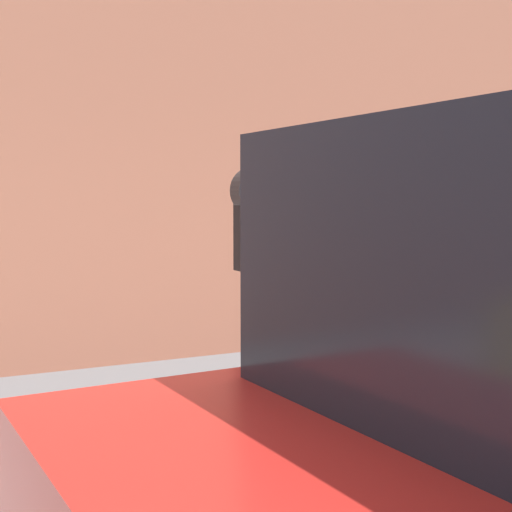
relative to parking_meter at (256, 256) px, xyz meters
name	(u,v)px	position (x,y,z in m)	size (l,w,h in m)	color
sidewalk	(219,445)	(0.19, 0.89, -1.23)	(24.00, 2.80, 0.11)	#9E9B96
building_facade	(102,95)	(0.19, 3.57, 1.21)	(24.00, 0.30, 4.98)	#935642
parking_meter	(256,256)	(0.00, 0.00, 0.00)	(0.22, 0.14, 1.59)	slate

